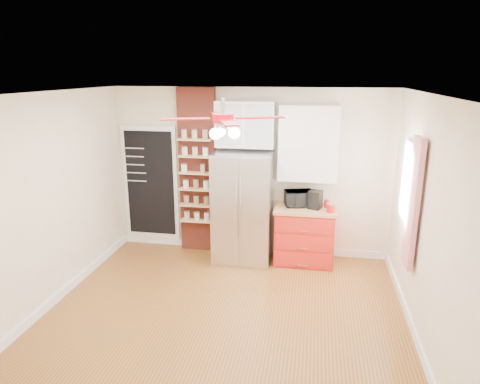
% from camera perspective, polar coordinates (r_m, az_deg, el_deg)
% --- Properties ---
extents(floor, '(4.50, 4.50, 0.00)m').
position_cam_1_polar(floor, '(5.62, -2.00, -15.68)').
color(floor, brown).
rests_on(floor, ground).
extents(ceiling, '(4.50, 4.50, 0.00)m').
position_cam_1_polar(ceiling, '(4.80, -2.32, 13.01)').
color(ceiling, white).
rests_on(ceiling, wall_back).
extents(wall_back, '(4.50, 0.02, 2.70)m').
position_cam_1_polar(wall_back, '(6.94, 1.34, 2.62)').
color(wall_back, beige).
rests_on(wall_back, floor).
extents(wall_front, '(4.50, 0.02, 2.70)m').
position_cam_1_polar(wall_front, '(3.28, -9.75, -13.34)').
color(wall_front, beige).
rests_on(wall_front, floor).
extents(wall_left, '(0.02, 4.00, 2.70)m').
position_cam_1_polar(wall_left, '(5.93, -23.93, -1.08)').
color(wall_left, beige).
rests_on(wall_left, floor).
extents(wall_right, '(0.02, 4.00, 2.70)m').
position_cam_1_polar(wall_right, '(5.09, 23.51, -3.69)').
color(wall_right, beige).
rests_on(wall_right, floor).
extents(chalkboard, '(0.95, 0.05, 1.95)m').
position_cam_1_polar(chalkboard, '(7.41, -11.83, 1.14)').
color(chalkboard, white).
rests_on(chalkboard, wall_back).
extents(brick_pillar, '(0.60, 0.16, 2.70)m').
position_cam_1_polar(brick_pillar, '(7.04, -5.62, 2.74)').
color(brick_pillar, maroon).
rests_on(brick_pillar, floor).
extents(fridge, '(0.90, 0.70, 1.75)m').
position_cam_1_polar(fridge, '(6.72, 0.41, -2.02)').
color(fridge, silver).
rests_on(fridge, floor).
extents(upper_glass_cabinet, '(0.90, 0.35, 0.70)m').
position_cam_1_polar(upper_glass_cabinet, '(6.64, 0.72, 9.03)').
color(upper_glass_cabinet, white).
rests_on(upper_glass_cabinet, wall_back).
extents(red_cabinet, '(0.94, 0.64, 0.90)m').
position_cam_1_polar(red_cabinet, '(6.83, 8.56, -5.69)').
color(red_cabinet, red).
rests_on(red_cabinet, floor).
extents(upper_shelf_unit, '(0.90, 0.30, 1.15)m').
position_cam_1_polar(upper_shelf_unit, '(6.62, 9.11, 6.41)').
color(upper_shelf_unit, white).
rests_on(upper_shelf_unit, wall_back).
extents(window, '(0.04, 0.75, 1.05)m').
position_cam_1_polar(window, '(5.87, 21.63, 1.05)').
color(window, white).
rests_on(window, wall_right).
extents(curtain, '(0.06, 0.40, 1.55)m').
position_cam_1_polar(curtain, '(5.37, 22.09, -1.43)').
color(curtain, red).
rests_on(curtain, wall_right).
extents(ceiling_fan, '(1.40, 1.40, 0.44)m').
position_cam_1_polar(ceiling_fan, '(4.82, -2.28, 9.72)').
color(ceiling_fan, silver).
rests_on(ceiling_fan, ceiling).
extents(toaster_oven, '(0.51, 0.41, 0.24)m').
position_cam_1_polar(toaster_oven, '(6.72, 7.91, -0.86)').
color(toaster_oven, black).
rests_on(toaster_oven, red_cabinet).
extents(coffee_maker, '(0.23, 0.24, 0.28)m').
position_cam_1_polar(coffee_maker, '(6.64, 10.02, -1.01)').
color(coffee_maker, black).
rests_on(coffee_maker, red_cabinet).
extents(canister_left, '(0.12, 0.12, 0.13)m').
position_cam_1_polar(canister_left, '(6.51, 11.96, -2.15)').
color(canister_left, red).
rests_on(canister_left, red_cabinet).
extents(canister_right, '(0.11, 0.11, 0.13)m').
position_cam_1_polar(canister_right, '(6.73, 11.55, -1.52)').
color(canister_right, '#AF0917').
rests_on(canister_right, red_cabinet).
extents(pantry_jar_oats, '(0.10, 0.10, 0.13)m').
position_cam_1_polar(pantry_jar_oats, '(6.91, -7.46, 3.16)').
color(pantry_jar_oats, beige).
rests_on(pantry_jar_oats, brick_pillar).
extents(pantry_jar_beans, '(0.09, 0.09, 0.12)m').
position_cam_1_polar(pantry_jar_beans, '(6.84, -4.99, 3.09)').
color(pantry_jar_beans, '#98724D').
rests_on(pantry_jar_beans, brick_pillar).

